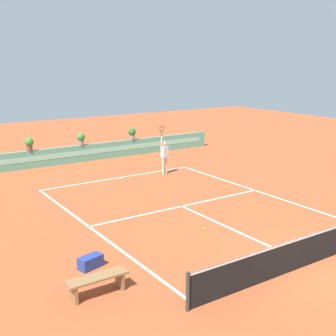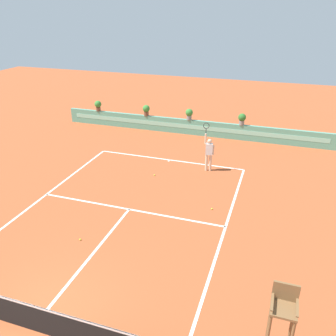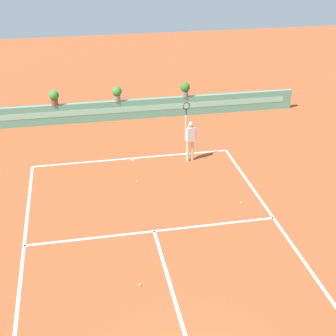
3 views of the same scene
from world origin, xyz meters
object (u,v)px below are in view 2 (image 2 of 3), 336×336
Objects in this scene: tennis_ball_near_baseline at (212,209)px; tennis_ball_by_sideline at (80,239)px; potted_plant_centre at (189,114)px; umpire_chair at (282,316)px; potted_plant_left at (146,110)px; tennis_player at (209,152)px; potted_plant_right at (242,118)px; potted_plant_far_left at (98,105)px; tennis_ball_mid_court at (154,175)px.

tennis_ball_by_sideline is at bearing -138.87° from tennis_ball_near_baseline.
umpire_chair is at bearing -67.19° from potted_plant_centre.
potted_plant_left reaches higher than tennis_ball_near_baseline.
tennis_player is 5.25m from potted_plant_right.
potted_plant_left is 3.01m from potted_plant_centre.
potted_plant_left is (-6.47, 8.90, 1.38)m from tennis_ball_near_baseline.
potted_plant_centre is at bearing 115.48° from tennis_player.
umpire_chair is 2.96× the size of potted_plant_right.
potted_plant_far_left is 1.00× the size of potted_plant_right.
tennis_ball_near_baseline is at bearing -53.97° from potted_plant_left.
tennis_ball_mid_court is (-6.34, 8.50, -1.31)m from umpire_chair.
potted_plant_far_left is at bearing 115.46° from tennis_ball_by_sideline.
tennis_ball_near_baseline is 0.09× the size of potted_plant_far_left.
tennis_ball_mid_court is 9.52m from potted_plant_far_left.
tennis_ball_mid_court is (-2.43, -1.48, -1.02)m from tennis_player.
tennis_ball_near_baseline is 13.55m from potted_plant_far_left.
tennis_ball_by_sideline is at bearing -113.15° from tennis_player.
tennis_ball_by_sideline is 13.26m from potted_plant_right.
tennis_player is 8.09m from tennis_ball_by_sideline.
tennis_player is 38.01× the size of tennis_ball_by_sideline.
potted_plant_far_left reaches higher than tennis_ball_by_sideline.
potted_plant_left is (-3.03, 6.63, 1.38)m from tennis_ball_mid_court.
tennis_player is 3.57× the size of potted_plant_centre.
potted_plant_far_left is (-6.67, 0.00, 0.00)m from potted_plant_centre.
potted_plant_right is (10.08, 0.00, 0.00)m from potted_plant_far_left.
potted_plant_right is (3.42, 0.00, 0.00)m from potted_plant_centre.
tennis_ball_by_sideline is 0.09× the size of potted_plant_far_left.
potted_plant_far_left is 10.08m from potted_plant_right.
tennis_ball_near_baseline is 0.09× the size of potted_plant_right.
potted_plant_left is at bearing 180.00° from potted_plant_centre.
tennis_ball_near_baseline is at bearing -74.98° from tennis_player.
potted_plant_right is at bearing 0.00° from potted_plant_left.
tennis_ball_by_sideline is at bearing -93.21° from potted_plant_centre.
tennis_ball_near_baseline is at bearing 114.98° from umpire_chair.
tennis_player reaches higher than tennis_ball_mid_court.
tennis_player is at bearing 111.39° from umpire_chair.
tennis_player reaches higher than potted_plant_centre.
tennis_ball_near_baseline is 9.00m from potted_plant_right.
umpire_chair is at bearing -20.18° from tennis_ball_by_sideline.
tennis_player is at bearing -100.58° from potted_plant_right.
potted_plant_centre reaches higher than tennis_ball_near_baseline.
potted_plant_centre is 1.00× the size of potted_plant_right.
umpire_chair is 16.41m from potted_plant_centre.
tennis_ball_mid_court is 0.09× the size of potted_plant_centre.
tennis_ball_near_baseline is (-2.90, 6.23, -1.31)m from umpire_chair.
potted_plant_right is (4.12, 12.53, 1.38)m from tennis_ball_by_sideline.
tennis_ball_by_sideline is 0.09× the size of potted_plant_right.
potted_plant_centre is (-0.02, 6.63, 1.38)m from tennis_ball_mid_court.
potted_plant_far_left is (-5.97, 12.53, 1.38)m from tennis_ball_by_sideline.
potted_plant_far_left is (-3.66, 0.00, 0.00)m from potted_plant_left.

